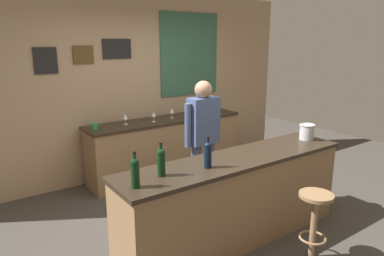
{
  "coord_description": "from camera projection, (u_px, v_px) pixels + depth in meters",
  "views": [
    {
      "loc": [
        -2.33,
        -2.9,
        2.07
      ],
      "look_at": [
        0.05,
        0.45,
        1.05
      ],
      "focal_mm": 32.89,
      "sensor_mm": 36.0,
      "label": 1
    }
  ],
  "objects": [
    {
      "name": "wine_glass_c",
      "position": [
        172.0,
        111.0,
        5.46
      ],
      "size": [
        0.07,
        0.07,
        0.16
      ],
      "color": "silver",
      "rests_on": "side_counter"
    },
    {
      "name": "wine_glass_a",
      "position": [
        125.0,
        117.0,
        5.04
      ],
      "size": [
        0.07,
        0.07,
        0.16
      ],
      "color": "silver",
      "rests_on": "side_counter"
    },
    {
      "name": "coffee_mug",
      "position": [
        95.0,
        126.0,
        4.76
      ],
      "size": [
        0.13,
        0.08,
        0.09
      ],
      "color": "#338C4C",
      "rests_on": "side_counter"
    },
    {
      "name": "wine_bottle_c",
      "position": [
        208.0,
        154.0,
        3.25
      ],
      "size": [
        0.07,
        0.07,
        0.31
      ],
      "color": "black",
      "rests_on": "bar_counter"
    },
    {
      "name": "ground_plane",
      "position": [
        211.0,
        223.0,
        4.11
      ],
      "size": [
        10.0,
        10.0,
        0.0
      ],
      "primitive_type": "plane",
      "color": "#423D38"
    },
    {
      "name": "wine_glass_d",
      "position": [
        200.0,
        107.0,
        5.79
      ],
      "size": [
        0.07,
        0.07,
        0.16
      ],
      "color": "silver",
      "rests_on": "side_counter"
    },
    {
      "name": "bar_stool",
      "position": [
        314.0,
        215.0,
        3.34
      ],
      "size": [
        0.32,
        0.32,
        0.68
      ],
      "color": "olive",
      "rests_on": "ground_plane"
    },
    {
      "name": "wine_bottle_a",
      "position": [
        135.0,
        172.0,
        2.81
      ],
      "size": [
        0.07,
        0.07,
        0.31
      ],
      "color": "black",
      "rests_on": "bar_counter"
    },
    {
      "name": "bar_counter",
      "position": [
        235.0,
        199.0,
        3.68
      ],
      "size": [
        2.64,
        0.6,
        0.92
      ],
      "color": "olive",
      "rests_on": "ground_plane"
    },
    {
      "name": "bartender",
      "position": [
        203.0,
        137.0,
        4.26
      ],
      "size": [
        0.52,
        0.21,
        1.62
      ],
      "color": "#384766",
      "rests_on": "ground_plane"
    },
    {
      "name": "wine_glass_b",
      "position": [
        154.0,
        115.0,
        5.2
      ],
      "size": [
        0.07,
        0.07,
        0.16
      ],
      "color": "silver",
      "rests_on": "side_counter"
    },
    {
      "name": "side_counter",
      "position": [
        166.0,
        147.0,
        5.53
      ],
      "size": [
        2.52,
        0.56,
        0.9
      ],
      "color": "olive",
      "rests_on": "ground_plane"
    },
    {
      "name": "wine_bottle_b",
      "position": [
        161.0,
        161.0,
        3.05
      ],
      "size": [
        0.07,
        0.07,
        0.31
      ],
      "color": "black",
      "rests_on": "bar_counter"
    },
    {
      "name": "back_wall",
      "position": [
        131.0,
        85.0,
        5.39
      ],
      "size": [
        6.0,
        0.09,
        2.8
      ],
      "color": "tan",
      "rests_on": "ground_plane"
    },
    {
      "name": "ice_bucket",
      "position": [
        307.0,
        132.0,
        4.2
      ],
      "size": [
        0.19,
        0.19,
        0.19
      ],
      "color": "#B7BABF",
      "rests_on": "bar_counter"
    }
  ]
}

